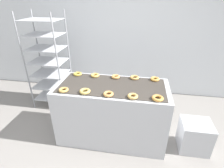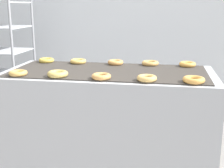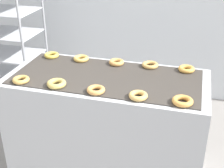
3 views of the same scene
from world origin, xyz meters
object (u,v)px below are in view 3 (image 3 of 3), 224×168
(donut_near_left, at_px, (56,84))
(donut_near_rightmost, at_px, (183,101))
(baking_rack_cart, at_px, (8,33))
(donut_far_center, at_px, (116,62))
(fryer_machine, at_px, (107,125))
(donut_near_leftmost, at_px, (21,80))
(donut_far_leftmost, at_px, (52,55))
(donut_far_right, at_px, (150,65))
(donut_far_left, at_px, (81,58))
(donut_near_center, at_px, (97,90))
(donut_near_right, at_px, (138,96))
(donut_far_rightmost, at_px, (186,69))

(donut_near_left, bearing_deg, donut_near_rightmost, -0.74)
(baking_rack_cart, bearing_deg, donut_far_center, -20.03)
(fryer_machine, distance_m, donut_near_leftmost, 0.78)
(donut_near_left, bearing_deg, donut_far_leftmost, 118.72)
(baking_rack_cart, bearing_deg, donut_far_right, -16.05)
(donut_far_left, distance_m, donut_far_center, 0.31)
(donut_near_leftmost, distance_m, donut_near_center, 0.58)
(fryer_machine, relative_size, donut_near_center, 12.08)
(donut_near_center, xyz_separation_m, donut_far_left, (-0.30, 0.51, 0.00))
(donut_near_center, bearing_deg, donut_far_leftmost, 138.37)
(donut_near_right, distance_m, donut_far_left, 0.78)
(baking_rack_cart, distance_m, donut_near_right, 1.87)
(baking_rack_cart, height_order, donut_far_center, baking_rack_cart)
(donut_near_left, xyz_separation_m, donut_far_center, (0.31, 0.49, -0.00))
(fryer_machine, relative_size, donut_far_center, 12.25)
(fryer_machine, relative_size, donut_near_leftmost, 12.33)
(fryer_machine, xyz_separation_m, donut_near_left, (-0.30, -0.25, 0.46))
(donut_near_leftmost, xyz_separation_m, donut_far_left, (0.28, 0.50, 0.00))
(donut_near_center, distance_m, donut_far_leftmost, 0.77)
(donut_far_left, bearing_deg, donut_near_center, -59.27)
(donut_near_leftmost, bearing_deg, donut_far_right, 31.10)
(donut_near_right, bearing_deg, fryer_machine, 137.98)
(fryer_machine, xyz_separation_m, donut_near_rightmost, (0.58, -0.26, 0.46))
(baking_rack_cart, distance_m, donut_near_leftmost, 1.21)
(donut_near_leftmost, bearing_deg, donut_near_right, -0.64)
(fryer_machine, bearing_deg, baking_rack_cart, 150.89)
(donut_near_left, distance_m, donut_near_center, 0.30)
(baking_rack_cart, bearing_deg, fryer_machine, -29.11)
(donut_near_rightmost, bearing_deg, donut_far_leftmost, 156.09)
(baking_rack_cart, xyz_separation_m, donut_far_center, (1.31, -0.48, 0.01))
(donut_far_leftmost, height_order, donut_far_left, same)
(donut_far_center, bearing_deg, donut_near_rightmost, -41.58)
(donut_near_leftmost, relative_size, donut_near_center, 0.98)
(donut_near_center, bearing_deg, donut_far_rightmost, 42.48)
(donut_near_center, distance_m, donut_far_left, 0.59)
(fryer_machine, height_order, donut_near_rightmost, donut_near_rightmost)
(donut_near_left, relative_size, donut_far_leftmost, 1.08)
(donut_near_rightmost, bearing_deg, donut_far_center, 138.42)
(donut_near_right, bearing_deg, donut_near_left, 178.44)
(donut_far_leftmost, bearing_deg, donut_near_right, -30.78)
(donut_far_left, height_order, donut_far_right, same)
(baking_rack_cart, height_order, donut_far_right, baking_rack_cart)
(donut_far_right, bearing_deg, donut_near_leftmost, -148.90)
(fryer_machine, distance_m, donut_far_leftmost, 0.77)
(donut_far_leftmost, height_order, donut_far_right, same)
(donut_near_left, height_order, donut_far_right, donut_near_left)
(donut_far_right, bearing_deg, donut_far_center, -175.58)
(donut_near_center, bearing_deg, baking_rack_cart, 142.92)
(donut_near_leftmost, bearing_deg, fryer_machine, 23.82)
(donut_near_center, relative_size, donut_near_right, 1.00)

